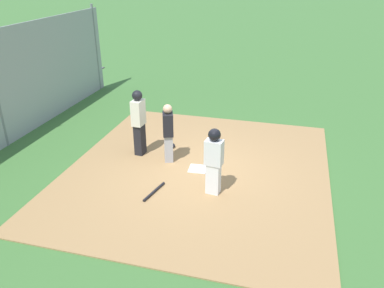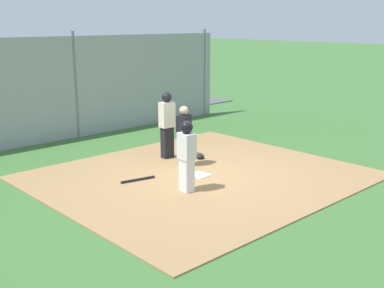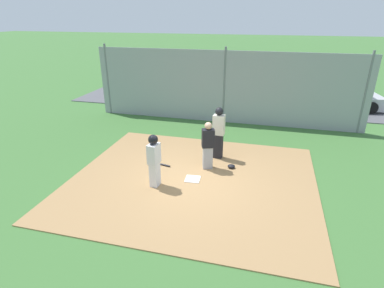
{
  "view_description": "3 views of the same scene",
  "coord_description": "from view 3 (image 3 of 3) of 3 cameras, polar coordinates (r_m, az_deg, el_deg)",
  "views": [
    {
      "loc": [
        8.32,
        2.09,
        4.76
      ],
      "look_at": [
        -0.14,
        -0.19,
        0.64
      ],
      "focal_mm": 36.18,
      "sensor_mm": 36.0,
      "label": 1
    },
    {
      "loc": [
        7.73,
        8.01,
        3.64
      ],
      "look_at": [
        -0.23,
        -0.51,
        0.68
      ],
      "focal_mm": 45.32,
      "sensor_mm": 36.0,
      "label": 2
    },
    {
      "loc": [
        -2.03,
        7.96,
        4.65
      ],
      "look_at": [
        0.32,
        -1.14,
        0.69
      ],
      "focal_mm": 29.09,
      "sensor_mm": 36.0,
      "label": 3
    }
  ],
  "objects": [
    {
      "name": "parking_lot",
      "position": [
        18.36,
        7.72,
        8.06
      ],
      "size": [
        18.0,
        5.2,
        0.04
      ],
      "primitive_type": "cube",
      "color": "#515156",
      "rests_on": "ground_plane"
    },
    {
      "name": "runner",
      "position": [
        8.78,
        -6.98,
        -2.51
      ],
      "size": [
        0.3,
        0.41,
        1.57
      ],
      "rotation": [
        0.0,
        0.0,
        3.02
      ],
      "color": "silver",
      "rests_on": "dirt_infield"
    },
    {
      "name": "parked_car_silver",
      "position": [
        17.97,
        25.32,
        7.7
      ],
      "size": [
        4.42,
        2.39,
        1.28
      ],
      "rotation": [
        0.0,
        0.0,
        0.16
      ],
      "color": "#B2B2B7",
      "rests_on": "parking_lot"
    },
    {
      "name": "backstop_fence",
      "position": [
        14.1,
        5.93,
        10.27
      ],
      "size": [
        12.0,
        0.1,
        3.35
      ],
      "color": "#93999E",
      "rests_on": "ground_plane"
    },
    {
      "name": "baseball_bat",
      "position": [
        10.35,
        -6.09,
        -3.6
      ],
      "size": [
        0.84,
        0.24,
        0.06
      ],
      "primitive_type": "cylinder",
      "rotation": [
        0.0,
        1.57,
        2.93
      ],
      "color": "black",
      "rests_on": "dirt_infield"
    },
    {
      "name": "home_plate",
      "position": [
        9.42,
        0.13,
        -6.43
      ],
      "size": [
        0.47,
        0.47,
        0.02
      ],
      "primitive_type": "cube",
      "rotation": [
        0.0,
        0.0,
        0.07
      ],
      "color": "white",
      "rests_on": "dirt_infield"
    },
    {
      "name": "catcher",
      "position": [
        9.77,
        2.93,
        -0.18
      ],
      "size": [
        0.45,
        0.37,
        1.55
      ],
      "rotation": [
        0.0,
        0.0,
        1.92
      ],
      "color": "#9E9EA3",
      "rests_on": "dirt_infield"
    },
    {
      "name": "dirt_infield",
      "position": [
        9.43,
        0.13,
        -6.56
      ],
      "size": [
        7.2,
        6.4,
        0.03
      ],
      "primitive_type": "cube",
      "color": "#9E774C",
      "rests_on": "ground_plane"
    },
    {
      "name": "ground_plane",
      "position": [
        9.44,
        0.13,
        -6.64
      ],
      "size": [
        140.0,
        140.0,
        0.0
      ],
      "primitive_type": "plane",
      "color": "#3D6B33"
    },
    {
      "name": "catcher_mask",
      "position": [
        10.13,
        7.22,
        -4.08
      ],
      "size": [
        0.24,
        0.2,
        0.12
      ],
      "primitive_type": "ellipsoid",
      "color": "black",
      "rests_on": "dirt_infield"
    },
    {
      "name": "umpire",
      "position": [
        10.48,
        4.89,
        2.27
      ],
      "size": [
        0.4,
        0.29,
        1.79
      ],
      "rotation": [
        0.0,
        0.0,
        1.49
      ],
      "color": "black",
      "rests_on": "dirt_infield"
    },
    {
      "name": "parked_car_green",
      "position": [
        17.92,
        8.36,
        9.61
      ],
      "size": [
        4.36,
        2.24,
        1.28
      ],
      "rotation": [
        0.0,
        0.0,
        -0.11
      ],
      "color": "#235B38",
      "rests_on": "parking_lot"
    }
  ]
}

